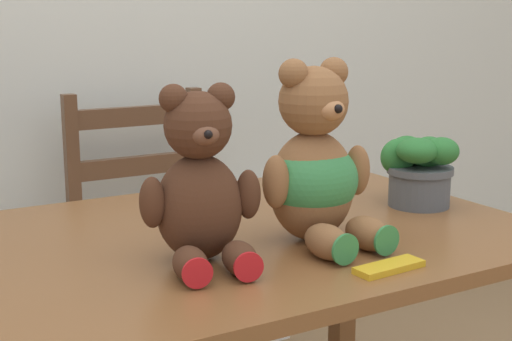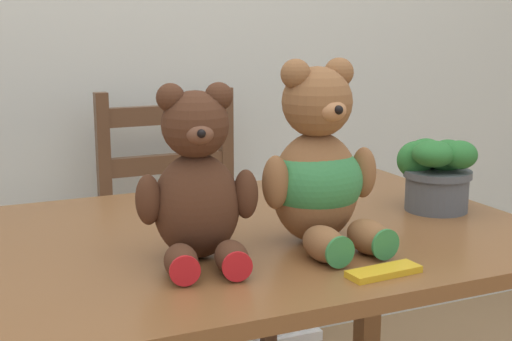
{
  "view_description": "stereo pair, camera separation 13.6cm",
  "coord_description": "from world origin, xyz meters",
  "views": [
    {
      "loc": [
        -0.63,
        -0.84,
        1.21
      ],
      "look_at": [
        0.04,
        0.31,
        0.93
      ],
      "focal_mm": 50.0,
      "sensor_mm": 36.0,
      "label": 1
    },
    {
      "loc": [
        -0.51,
        -0.9,
        1.21
      ],
      "look_at": [
        0.04,
        0.31,
        0.93
      ],
      "focal_mm": 50.0,
      "sensor_mm": 36.0,
      "label": 2
    }
  ],
  "objects": [
    {
      "name": "wooden_chair_behind",
      "position": [
        0.15,
        1.16,
        0.48
      ],
      "size": [
        0.45,
        0.38,
        0.99
      ],
      "rotation": [
        0.0,
        0.0,
        3.14
      ],
      "color": "brown",
      "rests_on": "ground_plane"
    },
    {
      "name": "chocolate_bar",
      "position": [
        0.18,
        0.09,
        0.78
      ],
      "size": [
        0.14,
        0.05,
        0.01
      ],
      "primitive_type": "cube",
      "rotation": [
        0.0,
        0.0,
        0.07
      ],
      "color": "gold",
      "rests_on": "dining_table"
    },
    {
      "name": "dining_table",
      "position": [
        0.0,
        0.43,
        0.67
      ],
      "size": [
        1.36,
        0.86,
        0.78
      ],
      "color": "brown",
      "rests_on": "ground_plane"
    },
    {
      "name": "teddy_bear_left",
      "position": [
        -0.09,
        0.3,
        0.92
      ],
      "size": [
        0.23,
        0.25,
        0.33
      ],
      "rotation": [
        0.0,
        0.0,
        2.96
      ],
      "color": "#472819",
      "rests_on": "dining_table"
    },
    {
      "name": "radiator",
      "position": [
        0.38,
        1.37,
        0.26
      ],
      "size": [
        0.79,
        0.1,
        0.58
      ],
      "color": "white",
      "rests_on": "ground_plane"
    },
    {
      "name": "teddy_bear_right",
      "position": [
        0.17,
        0.3,
        0.92
      ],
      "size": [
        0.26,
        0.26,
        0.37
      ],
      "rotation": [
        0.0,
        0.0,
        3.18
      ],
      "color": "brown",
      "rests_on": "dining_table"
    },
    {
      "name": "potted_plant",
      "position": [
        0.54,
        0.41,
        0.87
      ],
      "size": [
        0.16,
        0.18,
        0.17
      ],
      "color": "#4C5156",
      "rests_on": "dining_table"
    }
  ]
}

